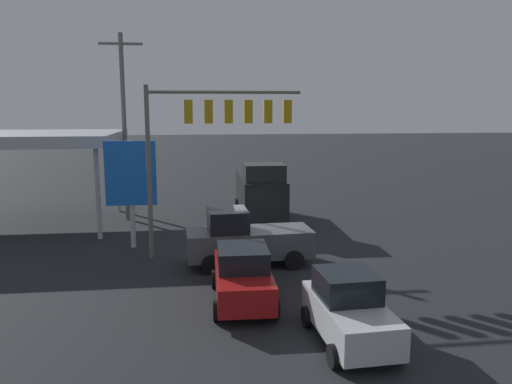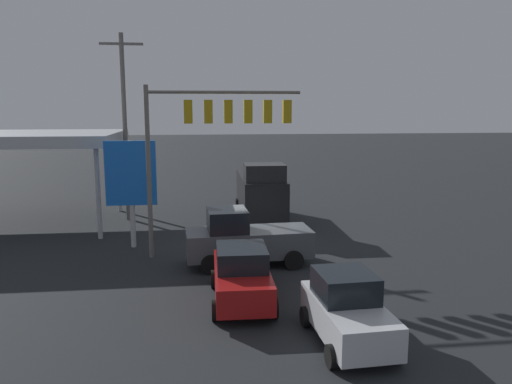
{
  "view_description": "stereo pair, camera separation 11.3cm",
  "coord_description": "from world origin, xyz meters",
  "px_view_note": "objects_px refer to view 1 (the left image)",
  "views": [
    {
      "loc": [
        2.86,
        21.36,
        6.55
      ],
      "look_at": [
        0.0,
        -2.0,
        2.53
      ],
      "focal_mm": 35.0,
      "sensor_mm": 36.0,
      "label": 1
    },
    {
      "loc": [
        2.75,
        21.38,
        6.55
      ],
      "look_at": [
        0.0,
        -2.0,
        2.53
      ],
      "focal_mm": 35.0,
      "sensor_mm": 36.0,
      "label": 2
    }
  ],
  "objects_px": {
    "price_sign": "(131,176)",
    "hatchback_crossing": "(349,310)",
    "pickup_parked": "(245,239)",
    "sedan_far": "(243,275)",
    "traffic_signal_assembly": "(215,125)",
    "delivery_truck": "(260,193)",
    "utility_pole": "(124,124)"
  },
  "relations": [
    {
      "from": "pickup_parked",
      "to": "sedan_far",
      "type": "relative_size",
      "value": 1.2
    },
    {
      "from": "delivery_truck",
      "to": "price_sign",
      "type": "bearing_deg",
      "value": -55.14
    },
    {
      "from": "traffic_signal_assembly",
      "to": "sedan_far",
      "type": "relative_size",
      "value": 1.69
    },
    {
      "from": "traffic_signal_assembly",
      "to": "hatchback_crossing",
      "type": "bearing_deg",
      "value": 110.44
    },
    {
      "from": "traffic_signal_assembly",
      "to": "delivery_truck",
      "type": "bearing_deg",
      "value": -114.08
    },
    {
      "from": "price_sign",
      "to": "hatchback_crossing",
      "type": "relative_size",
      "value": 1.29
    },
    {
      "from": "traffic_signal_assembly",
      "to": "pickup_parked",
      "type": "relative_size",
      "value": 1.41
    },
    {
      "from": "price_sign",
      "to": "sedan_far",
      "type": "height_order",
      "value": "price_sign"
    },
    {
      "from": "traffic_signal_assembly",
      "to": "hatchback_crossing",
      "type": "height_order",
      "value": "traffic_signal_assembly"
    },
    {
      "from": "delivery_truck",
      "to": "utility_pole",
      "type": "bearing_deg",
      "value": -100.46
    },
    {
      "from": "price_sign",
      "to": "traffic_signal_assembly",
      "type": "bearing_deg",
      "value": 155.82
    },
    {
      "from": "hatchback_crossing",
      "to": "sedan_far",
      "type": "bearing_deg",
      "value": -143.94
    },
    {
      "from": "sedan_far",
      "to": "traffic_signal_assembly",
      "type": "bearing_deg",
      "value": -172.39
    },
    {
      "from": "price_sign",
      "to": "delivery_truck",
      "type": "xyz_separation_m",
      "value": [
        -6.63,
        -4.48,
        -1.69
      ]
    },
    {
      "from": "traffic_signal_assembly",
      "to": "sedan_far",
      "type": "height_order",
      "value": "traffic_signal_assembly"
    },
    {
      "from": "traffic_signal_assembly",
      "to": "hatchback_crossing",
      "type": "xyz_separation_m",
      "value": [
        -3.31,
        8.88,
        -4.85
      ]
    },
    {
      "from": "utility_pole",
      "to": "price_sign",
      "type": "height_order",
      "value": "utility_pole"
    },
    {
      "from": "traffic_signal_assembly",
      "to": "delivery_truck",
      "type": "height_order",
      "value": "traffic_signal_assembly"
    },
    {
      "from": "pickup_parked",
      "to": "delivery_truck",
      "type": "relative_size",
      "value": 0.78
    },
    {
      "from": "sedan_far",
      "to": "price_sign",
      "type": "bearing_deg",
      "value": -147.38
    },
    {
      "from": "utility_pole",
      "to": "hatchback_crossing",
      "type": "bearing_deg",
      "value": 116.21
    },
    {
      "from": "pickup_parked",
      "to": "utility_pole",
      "type": "bearing_deg",
      "value": -60.39
    },
    {
      "from": "price_sign",
      "to": "hatchback_crossing",
      "type": "xyz_separation_m",
      "value": [
        -7.17,
        10.61,
        -2.44
      ]
    },
    {
      "from": "traffic_signal_assembly",
      "to": "utility_pole",
      "type": "relative_size",
      "value": 0.7
    },
    {
      "from": "hatchback_crossing",
      "to": "delivery_truck",
      "type": "distance_m",
      "value": 15.11
    },
    {
      "from": "traffic_signal_assembly",
      "to": "price_sign",
      "type": "distance_m",
      "value": 4.87
    },
    {
      "from": "sedan_far",
      "to": "hatchback_crossing",
      "type": "bearing_deg",
      "value": 40.51
    },
    {
      "from": "price_sign",
      "to": "utility_pole",
      "type": "bearing_deg",
      "value": -80.43
    },
    {
      "from": "utility_pole",
      "to": "delivery_truck",
      "type": "xyz_separation_m",
      "value": [
        -7.65,
        1.53,
        -3.91
      ]
    },
    {
      "from": "price_sign",
      "to": "pickup_parked",
      "type": "relative_size",
      "value": 0.95
    },
    {
      "from": "utility_pole",
      "to": "pickup_parked",
      "type": "xyz_separation_m",
      "value": [
        -6.01,
        9.31,
        -4.49
      ]
    },
    {
      "from": "price_sign",
      "to": "pickup_parked",
      "type": "distance_m",
      "value": 6.4
    }
  ]
}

